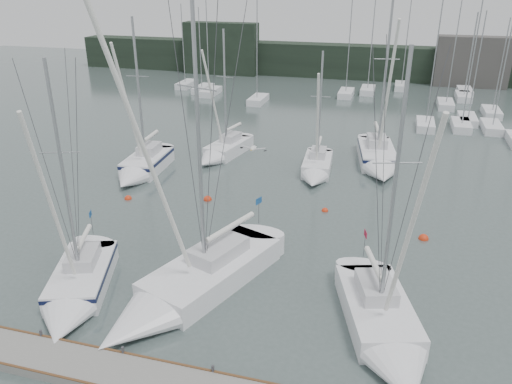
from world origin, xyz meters
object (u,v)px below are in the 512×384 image
Objects in this scene: buoy_c at (128,199)px; buoy_b at (325,211)px; sailboat_near_left at (75,293)px; sailboat_mid_d at (378,160)px; sailboat_near_center at (179,293)px; sailboat_mid_a at (141,168)px; buoy_a at (208,200)px; sailboat_near_right at (387,336)px; sailboat_mid_c at (316,170)px; buoy_d at (423,239)px; sailboat_mid_b at (221,152)px.

buoy_b is at bearing 7.44° from buoy_c.
sailboat_near_left is 0.86× the size of sailboat_mid_d.
buoy_c is (-17.12, -11.34, -0.67)m from sailboat_mid_d.
sailboat_mid_d reaches higher than buoy_b.
sailboat_mid_a is at bearing 144.03° from sailboat_near_center.
buoy_a is at bearing -27.88° from sailboat_mid_a.
sailboat_near_right reaches higher than sailboat_near_left.
sailboat_near_right is 25.63× the size of buoy_c.
buoy_c is at bearing -172.56° from buoy_b.
sailboat_mid_a is 0.88× the size of sailboat_mid_d.
sailboat_mid_c is at bearing 90.93° from sailboat_near_right.
sailboat_near_center is at bearing -105.21° from sailboat_mid_c.
buoy_b is at bearing 87.20° from sailboat_near_center.
buoy_b is 6.83m from buoy_d.
sailboat_near_left is 0.97× the size of sailboat_mid_a.
sailboat_mid_c reaches higher than buoy_d.
buoy_a is at bearing -177.06° from buoy_b.
sailboat_near_center is 33.20× the size of buoy_c.
sailboat_near_left reaches higher than buoy_c.
buoy_a is 14.99m from buoy_d.
sailboat_mid_c is 16.77× the size of buoy_d.
sailboat_mid_d reaches higher than sailboat_near_right.
sailboat_mid_d is at bearing 89.58° from sailboat_near_center.
sailboat_mid_d is (18.37, 6.85, 0.02)m from sailboat_mid_a.
sailboat_mid_c is at bearing 104.88° from buoy_b.
sailboat_mid_b is 9.03m from sailboat_mid_c.
sailboat_near_center is 13.69m from buoy_c.
sailboat_mid_a is at bearing 124.95° from sailboat_near_right.
sailboat_mid_a is at bearing 105.58° from buoy_c.
sailboat_mid_d reaches higher than sailboat_mid_c.
sailboat_mid_a is 15.54m from buoy_b.
sailboat_mid_a is 22.30m from buoy_d.
buoy_c is (-3.69, 11.85, -0.54)m from sailboat_near_left.
buoy_d is at bearing -16.57° from sailboat_mid_a.
sailboat_near_right is 25.91m from sailboat_mid_b.
sailboat_mid_a is 7.55m from buoy_a.
sailboat_near_center reaches higher than buoy_d.
sailboat_near_left reaches higher than buoy_a.
sailboat_mid_b is at bearing 45.64° from sailboat_mid_a.
sailboat_near_right is 17.97m from buoy_a.
sailboat_mid_d is (13.43, 23.18, 0.13)m from sailboat_near_left.
sailboat_near_left is 0.72× the size of sailboat_near_center.
sailboat_mid_c is 19.57× the size of buoy_c.
sailboat_mid_b is at bearing 124.49° from sailboat_near_center.
sailboat_near_center reaches higher than buoy_b.
sailboat_mid_b is at bearing 70.51° from buoy_c.
sailboat_near_right is 0.92× the size of sailboat_mid_d.
sailboat_near_right is 1.31× the size of sailboat_mid_c.
buoy_c is (1.25, -4.48, -0.64)m from sailboat_mid_a.
buoy_d is (14.87, -1.88, 0.00)m from buoy_a.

